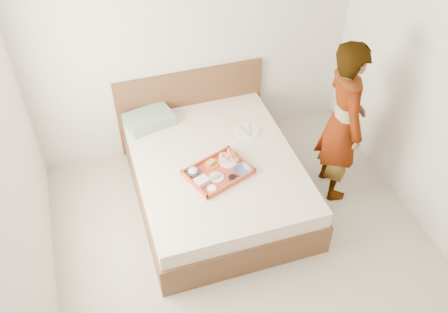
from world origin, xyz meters
name	(u,v)px	position (x,y,z in m)	size (l,w,h in m)	color
ground	(256,272)	(0.00, 0.00, 0.00)	(3.50, 4.00, 0.01)	beige
ceiling	(277,3)	(0.00, 0.00, 2.60)	(3.50, 4.00, 0.01)	white
wall_back	(193,40)	(0.00, 2.00, 1.30)	(3.50, 0.01, 2.60)	silver
wall_left	(14,227)	(-1.75, 0.00, 1.30)	(0.01, 4.00, 2.60)	silver
bed	(216,179)	(-0.07, 1.00, 0.27)	(1.65, 2.00, 0.53)	brown
headboard	(191,107)	(-0.07, 1.97, 0.47)	(1.65, 0.06, 0.95)	brown
pillow	(149,119)	(-0.58, 1.76, 0.59)	(0.48, 0.33, 0.12)	gray
tray	(218,172)	(-0.11, 0.81, 0.56)	(0.58, 0.42, 0.05)	#C24225
prawn_plate	(229,161)	(0.04, 0.93, 0.55)	(0.20, 0.20, 0.01)	white
navy_bowl_big	(242,170)	(0.11, 0.75, 0.57)	(0.17, 0.17, 0.04)	#141C49
sauce_dish	(232,178)	(-0.01, 0.68, 0.56)	(0.08, 0.08, 0.03)	black
meat_plate	(216,177)	(-0.15, 0.75, 0.55)	(0.14, 0.14, 0.01)	white
bread_plate	(212,164)	(-0.13, 0.94, 0.55)	(0.14, 0.14, 0.01)	orange
salad_bowl	(193,172)	(-0.34, 0.87, 0.57)	(0.13, 0.13, 0.04)	#141C49
plastic_tub	(202,181)	(-0.29, 0.72, 0.57)	(0.12, 0.10, 0.05)	silver
cheese_round	(212,189)	(-0.23, 0.61, 0.56)	(0.08, 0.08, 0.03)	white
dinner_plate	(247,131)	(0.37, 1.32, 0.54)	(0.26, 0.26, 0.01)	white
person	(343,123)	(1.14, 0.78, 0.87)	(0.63, 0.42, 1.74)	#EFE3D0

